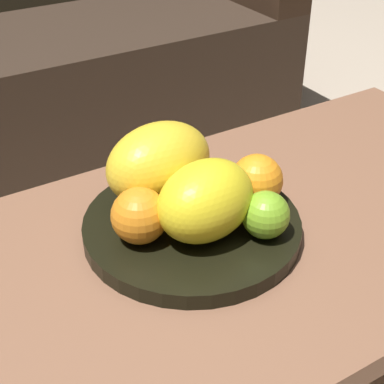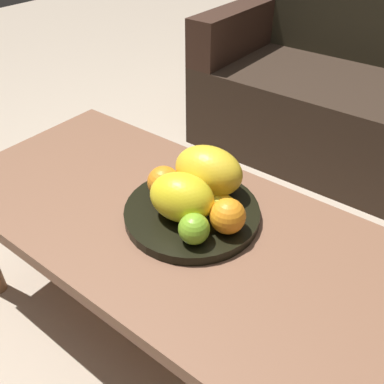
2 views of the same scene
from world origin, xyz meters
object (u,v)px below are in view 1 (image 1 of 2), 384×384
melon_large_front (204,200)px  orange_front (257,180)px  coffee_table (205,270)px  fruit_bowl (192,226)px  couch (30,52)px  orange_left (139,216)px  apple_front (266,215)px  banana_bunch (175,187)px  melon_smaller_beside (159,163)px

melon_large_front → orange_front: bearing=12.3°
coffee_table → fruit_bowl: (0.00, 0.04, 0.06)m
coffee_table → couch: couch is taller
coffee_table → orange_left: bearing=157.1°
coffee_table → orange_left: orange_left is taller
apple_front → banana_bunch: apple_front is taller
orange_front → orange_left: size_ratio=1.00×
couch → fruit_bowl: couch is taller
melon_smaller_beside → banana_bunch: size_ratio=1.00×
banana_bunch → apple_front: bearing=-65.0°
orange_front → orange_left: same height
coffee_table → orange_left: (-0.09, 0.04, 0.11)m
couch → apple_front: couch is taller
couch → apple_front: bearing=-93.2°
melon_large_front → orange_left: 0.09m
melon_large_front → apple_front: bearing=-33.8°
orange_front → apple_front: (-0.04, -0.07, -0.01)m
coffee_table → banana_bunch: (0.00, 0.09, 0.10)m
orange_left → couch: bearing=79.6°
couch → orange_front: bearing=-91.7°
coffee_table → orange_front: 0.16m
orange_front → banana_bunch: size_ratio=0.46×
orange_front → banana_bunch: 0.13m
melon_smaller_beside → banana_bunch: 0.05m
coffee_table → fruit_bowl: fruit_bowl is taller
melon_large_front → coffee_table: bearing=-30.5°
melon_smaller_beside → orange_front: melon_smaller_beside is taller
orange_left → melon_smaller_beside: bearing=46.8°
melon_large_front → apple_front: melon_large_front is taller
couch → banana_bunch: (-0.14, -1.21, 0.19)m
coffee_table → couch: bearing=83.6°
coffee_table → banana_bunch: size_ratio=7.30×
fruit_bowl → orange_front: bearing=-6.3°
coffee_table → banana_bunch: banana_bunch is taller
apple_front → couch: bearing=86.8°
coffee_table → apple_front: apple_front is taller
orange_left → apple_front: size_ratio=1.17×
coffee_table → fruit_bowl: size_ratio=3.91×
melon_smaller_beside → orange_left: melon_smaller_beside is taller
orange_left → banana_bunch: bearing=32.5°
melon_smaller_beside → apple_front: melon_smaller_beside is taller
fruit_bowl → melon_large_front: (-0.00, -0.04, 0.07)m
orange_front → banana_bunch: orange_front is taller
melon_large_front → melon_smaller_beside: (-0.01, 0.12, 0.00)m
fruit_bowl → melon_smaller_beside: bearing=97.4°
couch → fruit_bowl: bearing=-96.6°
banana_bunch → melon_smaller_beside: bearing=122.6°
coffee_table → orange_left: size_ratio=15.83×
couch → melon_smaller_beside: couch is taller
melon_large_front → melon_smaller_beside: 0.12m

